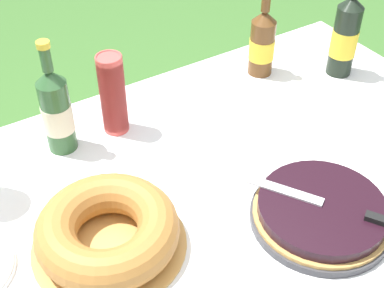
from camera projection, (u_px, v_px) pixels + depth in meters
garden_table at (209, 206)px, 1.39m from camera, size 1.71×1.05×0.70m
tablecloth at (209, 193)px, 1.36m from camera, size 1.72×1.06×0.10m
berry_tart at (321, 213)px, 1.25m from camera, size 0.33×0.33×0.06m
serving_knife at (336, 206)px, 1.22m from camera, size 0.22×0.33×0.01m
bundt_cake at (108, 231)px, 1.18m from camera, size 0.35×0.35×0.10m
cup_stack at (113, 94)px, 1.46m from camera, size 0.07×0.07×0.24m
cider_bottle_green at (56, 111)px, 1.40m from camera, size 0.08×0.08×0.33m
cider_bottle_amber at (262, 43)px, 1.70m from camera, size 0.08×0.08×0.30m
juice_bottle_red at (345, 36)px, 1.68m from camera, size 0.08×0.08×0.35m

